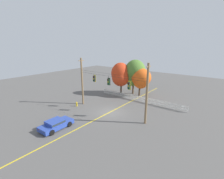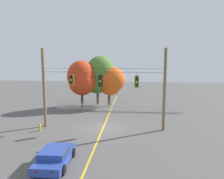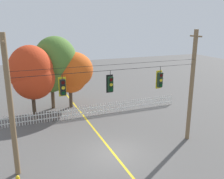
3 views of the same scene
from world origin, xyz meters
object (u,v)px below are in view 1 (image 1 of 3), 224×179
traffic_signal_eastbound_side (109,82)px  traffic_signal_northbound_secondary (129,86)px  autumn_maple_mid (134,73)px  autumn_oak_far_east (141,78)px  parked_car (56,124)px  autumn_maple_near_fence (120,75)px  fire_hydrant (77,104)px  traffic_signal_westbound_side (94,79)px

traffic_signal_eastbound_side → traffic_signal_northbound_secondary: (3.52, 0.00, -0.04)m
autumn_maple_mid → traffic_signal_northbound_secondary: bearing=-62.7°
autumn_oak_far_east → parked_car: size_ratio=1.36×
autumn_maple_near_fence → autumn_oak_far_east: (3.86, 1.43, -0.42)m
autumn_oak_far_east → fire_hydrant: size_ratio=7.25×
traffic_signal_westbound_side → autumn_oak_far_east: (2.86, 10.10, -1.23)m
traffic_signal_northbound_secondary → autumn_oak_far_east: (-3.56, 10.10, -1.10)m
autumn_oak_far_east → traffic_signal_westbound_side: bearing=-105.8°
autumn_maple_near_fence → fire_hydrant: 10.91m
traffic_signal_eastbound_side → autumn_oak_far_east: autumn_oak_far_east is taller
traffic_signal_westbound_side → traffic_signal_northbound_secondary: same height
autumn_oak_far_east → fire_hydrant: 13.27m
fire_hydrant → traffic_signal_westbound_side: bearing=26.7°
autumn_maple_near_fence → autumn_maple_mid: (2.05, 1.75, 0.34)m
autumn_maple_near_fence → autumn_oak_far_east: bearing=20.3°
traffic_signal_northbound_secondary → autumn_maple_near_fence: 11.43m
traffic_signal_westbound_side → traffic_signal_eastbound_side: same height
traffic_signal_northbound_secondary → traffic_signal_westbound_side: bearing=-180.0°
traffic_signal_westbound_side → traffic_signal_northbound_secondary: size_ratio=0.88×
autumn_maple_mid → parked_car: bearing=-90.2°
traffic_signal_westbound_side → traffic_signal_eastbound_side: size_ratio=0.93×
traffic_signal_eastbound_side → fire_hydrant: (-5.74, -1.44, -4.39)m
traffic_signal_northbound_secondary → fire_hydrant: bearing=-171.2°
traffic_signal_westbound_side → parked_car: (0.96, -7.99, -4.26)m
parked_car → fire_hydrant: (-3.81, 6.55, -0.22)m
traffic_signal_eastbound_side → traffic_signal_northbound_secondary: 3.52m
autumn_maple_mid → autumn_oak_far_east: autumn_maple_mid is taller
fire_hydrant → autumn_maple_near_fence: bearing=79.7°
traffic_signal_northbound_secondary → parked_car: 10.51m
autumn_maple_mid → autumn_oak_far_east: bearing=-9.9°
autumn_maple_near_fence → traffic_signal_westbound_side: bearing=-83.4°
autumn_maple_mid → autumn_maple_near_fence: bearing=-139.6°
traffic_signal_eastbound_side → traffic_signal_northbound_secondary: same height
traffic_signal_westbound_side → autumn_oak_far_east: size_ratio=0.23×
traffic_signal_westbound_side → fire_hydrant: traffic_signal_westbound_side is taller
traffic_signal_eastbound_side → autumn_oak_far_east: size_ratio=0.25×
autumn_maple_mid → traffic_signal_eastbound_side: bearing=-79.9°
autumn_maple_near_fence → parked_car: 17.12m
autumn_maple_near_fence → autumn_maple_mid: 2.71m
traffic_signal_northbound_secondary → autumn_maple_near_fence: bearing=130.6°
traffic_signal_eastbound_side → autumn_maple_mid: bearing=100.1°
traffic_signal_eastbound_side → fire_hydrant: bearing=-166.0°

